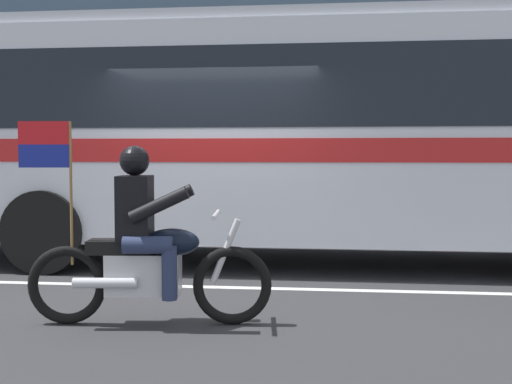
{
  "coord_description": "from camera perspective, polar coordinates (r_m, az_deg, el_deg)",
  "views": [
    {
      "loc": [
        1.43,
        -7.93,
        1.51
      ],
      "look_at": [
        0.62,
        -0.87,
        1.09
      ],
      "focal_mm": 47.26,
      "sensor_mm": 36.0,
      "label": 1
    }
  ],
  "objects": [
    {
      "name": "ground_plane",
      "position": [
        8.19,
        -3.66,
        -7.21
      ],
      "size": [
        60.0,
        60.0,
        0.0
      ],
      "primitive_type": "plane",
      "color": "#2B2B2D"
    },
    {
      "name": "sidewalk_curb",
      "position": [
        13.18,
        0.26,
        -2.83
      ],
      "size": [
        28.0,
        3.8,
        0.15
      ],
      "primitive_type": "cube",
      "color": "gray",
      "rests_on": "ground_plane"
    },
    {
      "name": "lane_center_stripe",
      "position": [
        7.61,
        -4.46,
        -8.01
      ],
      "size": [
        26.6,
        0.14,
        0.01
      ],
      "primitive_type": "cube",
      "color": "silver",
      "rests_on": "ground_plane"
    },
    {
      "name": "transit_bus",
      "position": [
        9.13,
        5.23,
        5.74
      ],
      "size": [
        10.82,
        2.69,
        3.22
      ],
      "color": "silver",
      "rests_on": "ground_plane"
    },
    {
      "name": "motorcycle_with_rider",
      "position": [
        5.97,
        -9.28,
        -4.77
      ],
      "size": [
        2.19,
        0.66,
        1.78
      ],
      "color": "black",
      "rests_on": "ground_plane"
    }
  ]
}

